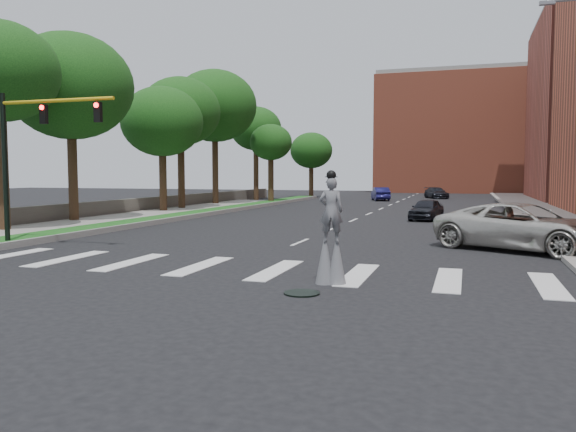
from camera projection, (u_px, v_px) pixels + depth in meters
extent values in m
plane|color=black|center=(224.00, 274.00, 16.76)|extent=(160.00, 160.00, 0.00)
cube|color=#175018|center=(191.00, 214.00, 39.24)|extent=(2.00, 60.00, 0.25)
cube|color=gray|center=(205.00, 214.00, 38.92)|extent=(0.20, 60.00, 0.28)
cube|color=gray|center=(56.00, 226.00, 30.65)|extent=(4.00, 60.00, 0.18)
cube|color=gray|center=(557.00, 218.00, 36.71)|extent=(5.00, 90.00, 0.18)
cube|color=#504C45|center=(139.00, 205.00, 42.77)|extent=(0.50, 56.00, 1.10)
cylinder|color=black|center=(302.00, 293.00, 13.95)|extent=(0.90, 0.90, 0.04)
cube|color=#C3583D|center=(463.00, 135.00, 88.34)|extent=(26.00, 14.00, 18.00)
cube|color=slate|center=(547.00, 3.00, 18.97)|extent=(0.50, 0.18, 0.12)
cylinder|color=black|center=(5.00, 171.00, 22.71)|extent=(0.20, 0.20, 6.20)
cylinder|color=gold|center=(56.00, 101.00, 21.72)|extent=(5.20, 0.14, 0.14)
cube|color=black|center=(44.00, 114.00, 21.94)|extent=(0.28, 0.18, 0.75)
cylinder|color=#FF0C0C|center=(42.00, 107.00, 21.82)|extent=(0.18, 0.06, 0.18)
cube|color=black|center=(98.00, 112.00, 21.18)|extent=(0.28, 0.18, 0.75)
cylinder|color=#FF0C0C|center=(96.00, 105.00, 21.07)|extent=(0.18, 0.06, 0.18)
cylinder|color=#362315|center=(337.00, 264.00, 15.15)|extent=(0.07, 0.07, 1.12)
cylinder|color=#362315|center=(325.00, 263.00, 15.21)|extent=(0.07, 0.07, 1.12)
cone|color=#5A5A5F|center=(337.00, 259.00, 15.14)|extent=(0.52, 0.52, 1.40)
cone|color=#5A5A5F|center=(325.00, 258.00, 15.20)|extent=(0.52, 0.52, 1.40)
imported|color=#5A5A5F|center=(331.00, 210.00, 15.07)|extent=(0.69, 0.50, 1.77)
sphere|color=black|center=(331.00, 175.00, 14.99)|extent=(0.26, 0.26, 0.26)
cylinder|color=black|center=(331.00, 177.00, 15.00)|extent=(0.34, 0.34, 0.02)
cube|color=yellow|center=(332.00, 192.00, 15.17)|extent=(0.22, 0.05, 0.10)
imported|color=beige|center=(524.00, 227.00, 21.65)|extent=(7.30, 5.82, 1.84)
imported|color=black|center=(426.00, 209.00, 35.93)|extent=(2.26, 4.24, 1.37)
imported|color=#181753|center=(380.00, 194.00, 61.50)|extent=(2.75, 4.65, 1.45)
imported|color=black|center=(436.00, 193.00, 66.54)|extent=(3.46, 4.87, 1.31)
cylinder|color=#362315|center=(2.00, 167.00, 27.97)|extent=(0.56, 0.56, 6.56)
cylinder|color=#362315|center=(73.00, 171.00, 33.76)|extent=(0.56, 0.56, 6.31)
ellipsoid|color=#113911|center=(70.00, 86.00, 33.38)|extent=(7.41, 7.41, 6.30)
cylinder|color=#362315|center=(163.00, 178.00, 42.39)|extent=(0.56, 0.56, 5.33)
ellipsoid|color=#113911|center=(162.00, 122.00, 42.07)|extent=(6.15, 6.15, 5.22)
cylinder|color=#362315|center=(215.00, 166.00, 52.23)|extent=(0.56, 0.56, 7.25)
ellipsoid|color=#113911|center=(215.00, 106.00, 51.80)|extent=(7.80, 7.80, 6.63)
cylinder|color=#362315|center=(256.00, 171.00, 62.63)|extent=(0.56, 0.56, 6.51)
ellipsoid|color=#113911|center=(256.00, 129.00, 62.27)|extent=(5.70, 5.70, 4.85)
cylinder|color=#362315|center=(271.00, 178.00, 55.80)|extent=(0.56, 0.56, 5.01)
ellipsoid|color=#113911|center=(271.00, 142.00, 55.53)|extent=(4.20, 4.20, 3.57)
cylinder|color=#362315|center=(311.00, 179.00, 69.53)|extent=(0.56, 0.56, 4.50)
ellipsoid|color=#113911|center=(311.00, 150.00, 69.26)|extent=(5.21, 5.21, 4.42)
cylinder|color=#362315|center=(181.00, 171.00, 45.57)|extent=(0.56, 0.56, 6.36)
ellipsoid|color=#113911|center=(180.00, 111.00, 45.20)|extent=(6.47, 6.47, 5.50)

